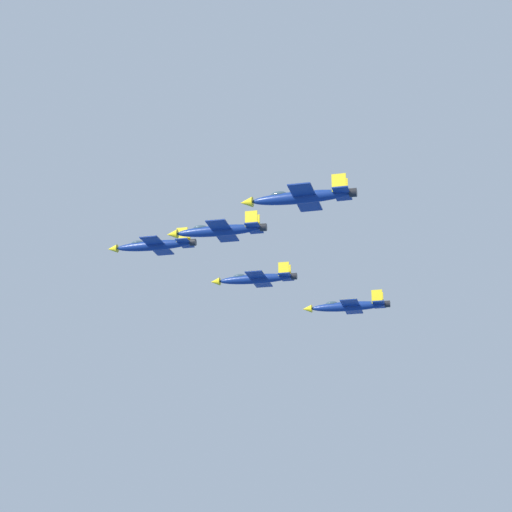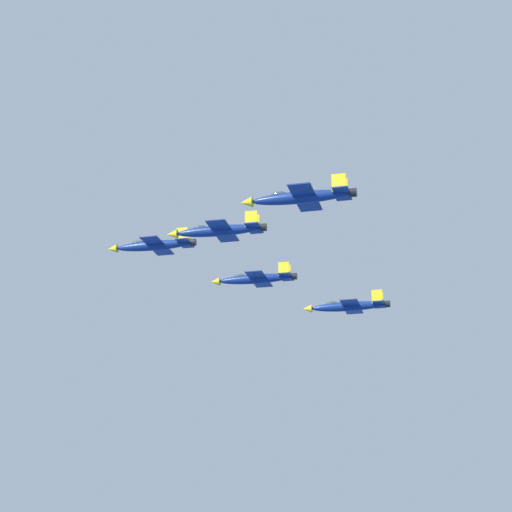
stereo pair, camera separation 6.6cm
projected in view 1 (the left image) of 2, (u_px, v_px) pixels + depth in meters
jet_lead at (153, 245)px, 176.84m from camera, size 18.31×11.05×3.86m
jet_left_wingman at (218, 230)px, 158.43m from camera, size 18.22×11.00×3.84m
jet_right_wingman at (255, 279)px, 185.62m from camera, size 18.36×11.07×3.87m
jet_left_outer at (300, 197)px, 140.83m from camera, size 18.69×11.30×3.94m
jet_right_outer at (348, 306)px, 194.62m from camera, size 19.15×11.56×4.04m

